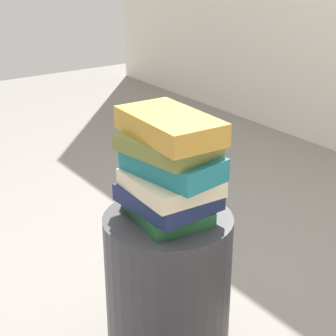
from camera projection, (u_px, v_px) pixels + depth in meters
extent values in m
cylinder|color=#333338|center=(168.00, 297.00, 1.60)|extent=(0.36, 0.36, 0.53)
cube|color=#1E512D|center=(165.00, 211.00, 1.49)|extent=(0.25, 0.21, 0.04)
cube|color=#19234C|center=(166.00, 196.00, 1.47)|extent=(0.25, 0.22, 0.05)
cube|color=beige|center=(172.00, 182.00, 1.45)|extent=(0.24, 0.21, 0.04)
cube|color=#1E727F|center=(172.00, 164.00, 1.43)|extent=(0.28, 0.19, 0.06)
cube|color=olive|center=(168.00, 144.00, 1.42)|extent=(0.26, 0.22, 0.04)
cube|color=#B7842D|center=(170.00, 126.00, 1.40)|extent=(0.30, 0.18, 0.06)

